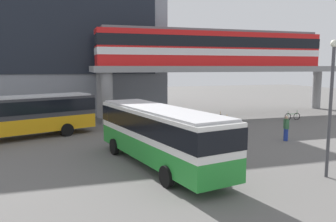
{
  "coord_description": "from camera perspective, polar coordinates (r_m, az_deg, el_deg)",
  "views": [
    {
      "loc": [
        -5.56,
        -18.37,
        5.41
      ],
      "look_at": [
        1.64,
        5.0,
        2.2
      ],
      "focal_mm": 36.25,
      "sensor_mm": 36.0,
      "label": 1
    }
  ],
  "objects": [
    {
      "name": "pedestrian_at_kerb",
      "position": [
        26.29,
        19.24,
        -2.88
      ],
      "size": [
        0.33,
        0.44,
        1.84
      ],
      "color": "navy",
      "rests_on": "ground_plane"
    },
    {
      "name": "bicycle_brown",
      "position": [
        33.95,
        7.9,
        -1.15
      ],
      "size": [
        1.71,
        0.65,
        1.04
      ],
      "color": "black",
      "rests_on": "ground_plane"
    },
    {
      "name": "station_building",
      "position": [
        45.13,
        -21.8,
        10.95
      ],
      "size": [
        30.08,
        13.93,
        17.1
      ],
      "color": "gray",
      "rests_on": "ground_plane"
    },
    {
      "name": "bus_secondary",
      "position": [
        27.71,
        -23.6,
        -0.24
      ],
      "size": [
        11.21,
        6.36,
        3.22
      ],
      "color": "orange",
      "rests_on": "ground_plane"
    },
    {
      "name": "bicycle_orange",
      "position": [
        31.74,
        9.06,
        -1.77
      ],
      "size": [
        1.79,
        0.15,
        1.04
      ],
      "color": "black",
      "rests_on": "ground_plane"
    },
    {
      "name": "bicycle_black",
      "position": [
        28.63,
        -1.79,
        -2.69
      ],
      "size": [
        1.68,
        0.72,
        1.04
      ],
      "color": "black",
      "rests_on": "ground_plane"
    },
    {
      "name": "bicycle_silver",
      "position": [
        31.53,
        -1.86,
        -1.75
      ],
      "size": [
        1.7,
        0.68,
        1.04
      ],
      "color": "black",
      "rests_on": "ground_plane"
    },
    {
      "name": "elevated_platform",
      "position": [
        38.35,
        10.28,
        6.28
      ],
      "size": [
        29.95,
        6.13,
        5.47
      ],
      "color": "gray",
      "rests_on": "ground_plane"
    },
    {
      "name": "lamp_post",
      "position": [
        18.03,
        25.72,
        1.97
      ],
      "size": [
        0.36,
        0.36,
        6.67
      ],
      "color": "#3F3F44",
      "rests_on": "ground_plane"
    },
    {
      "name": "ground_plane",
      "position": [
        29.41,
        -5.93,
        -3.16
      ],
      "size": [
        120.0,
        120.0,
        0.0
      ],
      "primitive_type": "plane",
      "color": "#605E5B"
    },
    {
      "name": "bus_main",
      "position": [
        18.36,
        -1.55,
        -3.26
      ],
      "size": [
        4.86,
        11.33,
        3.22
      ],
      "color": "#268C33",
      "rests_on": "ground_plane"
    },
    {
      "name": "train",
      "position": [
        37.54,
        7.68,
        10.51
      ],
      "size": [
        25.13,
        2.96,
        3.84
      ],
      "color": "red",
      "rests_on": "elevated_platform"
    },
    {
      "name": "bicycle_green",
      "position": [
        36.85,
        20.18,
        -0.86
      ],
      "size": [
        1.79,
        0.13,
        1.04
      ],
      "color": "black",
      "rests_on": "ground_plane"
    }
  ]
}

